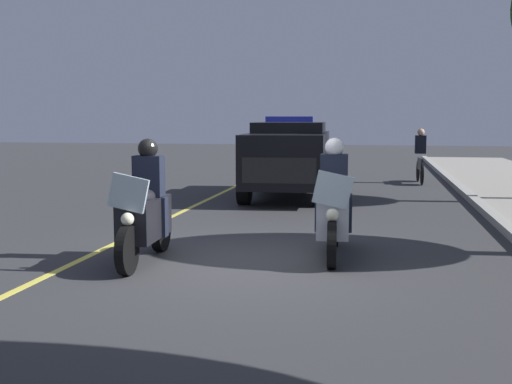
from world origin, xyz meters
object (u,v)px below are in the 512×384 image
at_px(police_motorcycle_lead_left, 145,212).
at_px(police_suv, 289,155).
at_px(cyclist_background, 420,156).
at_px(police_motorcycle_lead_right, 333,209).

relative_size(police_motorcycle_lead_left, police_suv, 0.43).
distance_m(police_motorcycle_lead_left, cyclist_background, 12.74).
height_order(police_suv, cyclist_background, police_suv).
bearing_deg(cyclist_background, police_suv, -39.78).
distance_m(police_motorcycle_lead_right, cyclist_background, 11.23).
bearing_deg(cyclist_background, police_motorcycle_lead_right, -9.82).
bearing_deg(police_motorcycle_lead_left, police_motorcycle_lead_right, 108.77).
bearing_deg(cyclist_background, police_motorcycle_lead_left, -20.50).
bearing_deg(police_motorcycle_lead_right, police_suv, -166.82).
height_order(police_motorcycle_lead_right, cyclist_background, police_motorcycle_lead_right).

